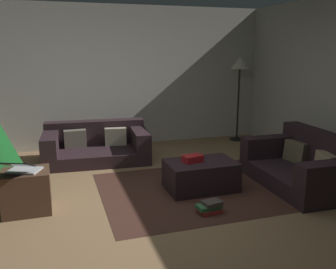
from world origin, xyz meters
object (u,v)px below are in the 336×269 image
(tv_remote, at_px, (198,158))
(laptop, at_px, (21,168))
(book_stack, at_px, (210,207))
(corner_lamp, at_px, (240,69))
(side_table, at_px, (27,191))
(ottoman, at_px, (201,175))
(gift_box, at_px, (193,159))
(couch_left, at_px, (96,145))
(couch_right, at_px, (305,165))

(tv_remote, xyz_separation_m, laptop, (-2.18, -0.19, 0.15))
(book_stack, xyz_separation_m, corner_lamp, (1.92, 2.96, 1.36))
(side_table, bearing_deg, book_stack, -18.89)
(ottoman, bearing_deg, tv_remote, 86.04)
(ottoman, bearing_deg, book_stack, -104.11)
(ottoman, height_order, gift_box, gift_box)
(couch_left, xyz_separation_m, tv_remote, (1.16, -1.66, 0.15))
(gift_box, xyz_separation_m, tv_remote, (0.12, 0.10, -0.03))
(couch_right, xyz_separation_m, gift_box, (-1.53, 0.30, 0.15))
(couch_left, xyz_separation_m, couch_right, (2.57, -2.05, 0.03))
(side_table, height_order, corner_lamp, corner_lamp)
(couch_right, relative_size, tv_remote, 9.90)
(couch_left, xyz_separation_m, ottoman, (1.15, -1.78, -0.05))
(laptop, height_order, book_stack, laptop)
(couch_right, xyz_separation_m, ottoman, (-1.42, 0.28, -0.08))
(ottoman, relative_size, tv_remote, 5.62)
(tv_remote, relative_size, side_table, 0.31)
(couch_left, relative_size, couch_right, 1.10)
(couch_right, bearing_deg, corner_lamp, -5.98)
(couch_right, relative_size, gift_box, 6.24)
(tv_remote, xyz_separation_m, side_table, (-2.15, -0.14, -0.15))
(ottoman, bearing_deg, laptop, -177.91)
(couch_right, height_order, laptop, couch_right)
(gift_box, bearing_deg, couch_left, 120.64)
(gift_box, distance_m, corner_lamp, 3.08)
(couch_left, distance_m, corner_lamp, 3.17)
(laptop, distance_m, corner_lamp, 4.65)
(ottoman, distance_m, tv_remote, 0.23)
(gift_box, distance_m, side_table, 2.04)
(gift_box, relative_size, laptop, 0.50)
(corner_lamp, bearing_deg, gift_box, -129.62)
(couch_right, distance_m, ottoman, 1.45)
(couch_left, distance_m, gift_box, 2.05)
(ottoman, distance_m, corner_lamp, 3.11)
(ottoman, height_order, side_table, side_table)
(couch_left, height_order, tv_remote, couch_left)
(laptop, bearing_deg, gift_box, 2.77)
(laptop, bearing_deg, tv_remote, 5.12)
(couch_left, xyz_separation_m, gift_box, (1.04, -1.76, 0.19))
(couch_right, xyz_separation_m, side_table, (-3.56, 0.26, -0.03))
(couch_right, relative_size, book_stack, 5.38)
(side_table, xyz_separation_m, book_stack, (1.97, -0.67, -0.17))
(laptop, xyz_separation_m, book_stack, (1.99, -0.62, -0.47))
(couch_right, height_order, gift_box, couch_right)
(couch_left, bearing_deg, couch_right, 145.70)
(gift_box, bearing_deg, corner_lamp, 50.38)
(couch_right, bearing_deg, tv_remote, 75.80)
(gift_box, xyz_separation_m, laptop, (-2.06, -0.10, 0.11))
(couch_left, relative_size, tv_remote, 10.91)
(tv_remote, height_order, laptop, laptop)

